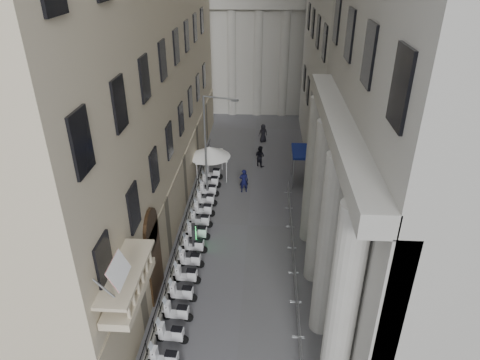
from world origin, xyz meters
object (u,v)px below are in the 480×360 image
object	(u,v)px
pedestrian_b	(260,156)
street_lamp	(209,140)
security_tent	(213,153)
info_kiosk	(194,238)
pedestrian_a	(244,181)

from	to	relation	value
pedestrian_b	street_lamp	bearing A→B (deg)	95.44
security_tent	info_kiosk	size ratio (longest dim) A/B	1.97
street_lamp	pedestrian_b	distance (m)	8.13
info_kiosk	security_tent	bearing A→B (deg)	79.09
security_tent	pedestrian_b	distance (m)	5.03
street_lamp	security_tent	bearing A→B (deg)	108.57
info_kiosk	street_lamp	bearing A→B (deg)	77.51
pedestrian_a	pedestrian_b	bearing A→B (deg)	-116.84
info_kiosk	pedestrian_b	size ratio (longest dim) A/B	0.92
security_tent	pedestrian_a	size ratio (longest dim) A/B	1.76
info_kiosk	pedestrian_b	world-z (taller)	pedestrian_b
street_lamp	info_kiosk	size ratio (longest dim) A/B	4.63
security_tent	info_kiosk	world-z (taller)	security_tent
pedestrian_a	pedestrian_b	distance (m)	5.07
pedestrian_a	pedestrian_b	world-z (taller)	pedestrian_a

